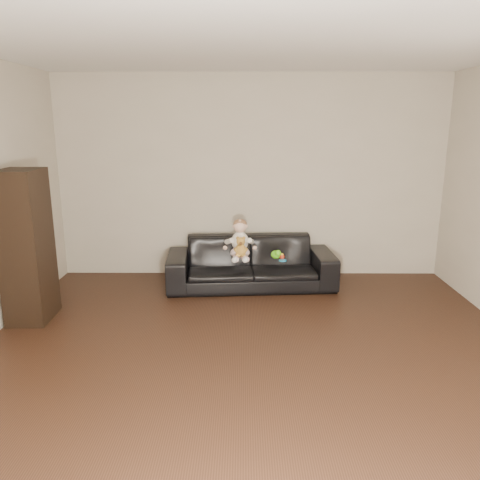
{
  "coord_description": "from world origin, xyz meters",
  "views": [
    {
      "loc": [
        -0.1,
        -3.32,
        1.98
      ],
      "look_at": [
        -0.14,
        2.15,
        0.61
      ],
      "focal_mm": 35.0,
      "sensor_mm": 36.0,
      "label": 1
    }
  ],
  "objects_px": {
    "baby": "(240,241)",
    "toy_blue_disc": "(283,260)",
    "sofa": "(251,263)",
    "cabinet": "(26,247)",
    "toy_rattle": "(282,257)",
    "teddy_bear": "(241,247)",
    "toy_green": "(276,255)"
  },
  "relations": [
    {
      "from": "teddy_bear",
      "to": "toy_green",
      "type": "distance_m",
      "value": 0.45
    },
    {
      "from": "baby",
      "to": "toy_blue_disc",
      "type": "height_order",
      "value": "baby"
    },
    {
      "from": "toy_rattle",
      "to": "sofa",
      "type": "bearing_deg",
      "value": 155.09
    },
    {
      "from": "teddy_bear",
      "to": "toy_rattle",
      "type": "bearing_deg",
      "value": -10.7
    },
    {
      "from": "teddy_bear",
      "to": "toy_rattle",
      "type": "height_order",
      "value": "teddy_bear"
    },
    {
      "from": "toy_rattle",
      "to": "toy_blue_disc",
      "type": "relative_size",
      "value": 0.72
    },
    {
      "from": "baby",
      "to": "teddy_bear",
      "type": "relative_size",
      "value": 1.94
    },
    {
      "from": "cabinet",
      "to": "teddy_bear",
      "type": "xyz_separation_m",
      "value": [
        2.16,
        0.77,
        -0.21
      ]
    },
    {
      "from": "sofa",
      "to": "baby",
      "type": "relative_size",
      "value": 4.32
    },
    {
      "from": "baby",
      "to": "toy_green",
      "type": "relative_size",
      "value": 3.29
    },
    {
      "from": "sofa",
      "to": "teddy_bear",
      "type": "bearing_deg",
      "value": -119.64
    },
    {
      "from": "toy_green",
      "to": "teddy_bear",
      "type": "bearing_deg",
      "value": -165.02
    },
    {
      "from": "teddy_bear",
      "to": "toy_green",
      "type": "relative_size",
      "value": 1.7
    },
    {
      "from": "sofa",
      "to": "teddy_bear",
      "type": "relative_size",
      "value": 8.35
    },
    {
      "from": "cabinet",
      "to": "toy_rattle",
      "type": "distance_m",
      "value": 2.81
    },
    {
      "from": "sofa",
      "to": "toy_blue_disc",
      "type": "distance_m",
      "value": 0.46
    },
    {
      "from": "sofa",
      "to": "cabinet",
      "type": "distance_m",
      "value": 2.55
    },
    {
      "from": "toy_green",
      "to": "toy_blue_disc",
      "type": "bearing_deg",
      "value": -50.8
    },
    {
      "from": "sofa",
      "to": "baby",
      "type": "bearing_deg",
      "value": -144.03
    },
    {
      "from": "teddy_bear",
      "to": "toy_rattle",
      "type": "distance_m",
      "value": 0.52
    },
    {
      "from": "sofa",
      "to": "cabinet",
      "type": "bearing_deg",
      "value": -159.82
    },
    {
      "from": "sofa",
      "to": "toy_rattle",
      "type": "xyz_separation_m",
      "value": [
        0.37,
        -0.17,
        0.13
      ]
    },
    {
      "from": "cabinet",
      "to": "toy_blue_disc",
      "type": "bearing_deg",
      "value": 14.24
    },
    {
      "from": "teddy_bear",
      "to": "toy_green",
      "type": "height_order",
      "value": "teddy_bear"
    },
    {
      "from": "baby",
      "to": "toy_rattle",
      "type": "height_order",
      "value": "baby"
    },
    {
      "from": "cabinet",
      "to": "toy_green",
      "type": "relative_size",
      "value": 10.72
    },
    {
      "from": "toy_green",
      "to": "toy_blue_disc",
      "type": "xyz_separation_m",
      "value": [
        0.08,
        -0.09,
        -0.04
      ]
    },
    {
      "from": "teddy_bear",
      "to": "toy_rattle",
      "type": "xyz_separation_m",
      "value": [
        0.5,
        0.08,
        -0.14
      ]
    },
    {
      "from": "teddy_bear",
      "to": "toy_blue_disc",
      "type": "xyz_separation_m",
      "value": [
        0.5,
        0.02,
        -0.17
      ]
    },
    {
      "from": "teddy_bear",
      "to": "cabinet",
      "type": "bearing_deg",
      "value": 179.29
    },
    {
      "from": "baby",
      "to": "toy_blue_disc",
      "type": "distance_m",
      "value": 0.56
    },
    {
      "from": "cabinet",
      "to": "toy_rattle",
      "type": "relative_size",
      "value": 24.03
    }
  ]
}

